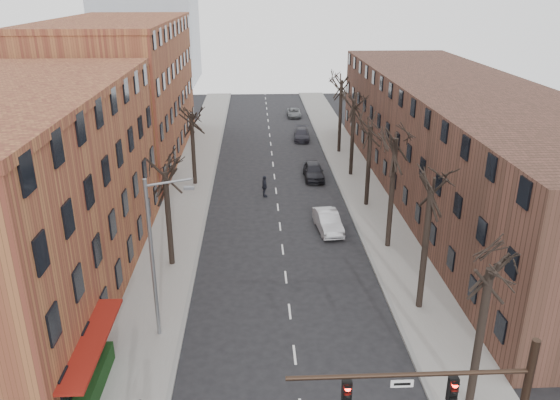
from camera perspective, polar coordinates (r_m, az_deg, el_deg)
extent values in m
cube|color=gray|center=(53.43, -9.16, 2.03)|extent=(4.00, 90.00, 0.15)
cube|color=gray|center=(53.98, 7.97, 2.30)|extent=(4.00, 90.00, 0.15)
cube|color=brown|center=(35.24, -26.20, -0.14)|extent=(12.00, 26.00, 12.00)
cube|color=brown|center=(61.67, -16.21, 10.74)|extent=(12.00, 28.00, 14.00)
cube|color=#503025|center=(50.10, 18.37, 5.78)|extent=(12.00, 50.00, 10.00)
cube|color=maroon|center=(28.54, -18.36, -18.09)|extent=(1.20, 7.00, 0.15)
cube|color=#143512|center=(27.43, -19.28, -18.33)|extent=(0.80, 6.00, 1.00)
cylinder|color=black|center=(18.93, 13.34, -17.34)|extent=(8.00, 0.16, 0.16)
cube|color=black|center=(19.76, 17.58, -18.34)|extent=(0.32, 0.22, 0.95)
cube|color=black|center=(18.93, 6.98, -19.37)|extent=(0.32, 0.22, 0.95)
cube|color=silver|center=(19.09, 12.64, -18.22)|extent=(0.75, 0.04, 0.28)
cylinder|color=slate|center=(28.83, -13.18, -6.31)|extent=(0.20, 0.20, 9.00)
cylinder|color=slate|center=(26.94, -11.65, 1.80)|extent=(2.39, 0.12, 0.46)
cube|color=slate|center=(26.90, -9.50, 1.25)|extent=(0.50, 0.22, 0.14)
imported|color=#ADAEB4|center=(42.12, 5.04, -2.25)|extent=(2.05, 4.71, 1.51)
imported|color=black|center=(53.38, 3.52, 3.06)|extent=(1.87, 4.64, 1.58)
imported|color=black|center=(67.16, 2.28, 6.86)|extent=(2.18, 4.68, 1.32)
imported|color=slate|center=(79.37, 1.47, 9.10)|extent=(1.90, 4.11, 1.14)
imported|color=black|center=(48.56, -1.63, 1.43)|extent=(0.67, 1.22, 1.98)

